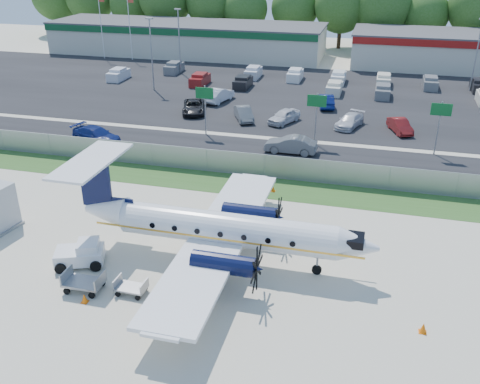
% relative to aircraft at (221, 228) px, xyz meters
% --- Properties ---
extents(ground, '(170.00, 170.00, 0.00)m').
position_rel_aircraft_xyz_m(ground, '(-0.14, -0.89, -2.26)').
color(ground, beige).
rests_on(ground, ground).
extents(grass_verge, '(170.00, 4.00, 0.02)m').
position_rel_aircraft_xyz_m(grass_verge, '(-0.14, 11.11, -2.25)').
color(grass_verge, '#2D561E').
rests_on(grass_verge, ground).
extents(access_road, '(170.00, 8.00, 0.02)m').
position_rel_aircraft_xyz_m(access_road, '(-0.14, 18.11, -2.25)').
color(access_road, black).
rests_on(access_road, ground).
extents(parking_lot, '(170.00, 32.00, 0.02)m').
position_rel_aircraft_xyz_m(parking_lot, '(-0.14, 39.11, -2.25)').
color(parking_lot, black).
rests_on(parking_lot, ground).
extents(perimeter_fence, '(120.00, 0.06, 1.99)m').
position_rel_aircraft_xyz_m(perimeter_fence, '(-0.14, 13.11, -1.25)').
color(perimeter_fence, gray).
rests_on(perimeter_fence, ground).
extents(building_west, '(46.40, 12.40, 5.24)m').
position_rel_aircraft_xyz_m(building_west, '(-24.14, 61.09, 0.37)').
color(building_west, beige).
rests_on(building_west, ground).
extents(sign_left, '(1.80, 0.26, 5.00)m').
position_rel_aircraft_xyz_m(sign_left, '(-8.14, 22.01, 1.35)').
color(sign_left, gray).
rests_on(sign_left, ground).
extents(sign_mid, '(1.80, 0.26, 5.00)m').
position_rel_aircraft_xyz_m(sign_mid, '(2.86, 22.01, 1.35)').
color(sign_mid, gray).
rests_on(sign_mid, ground).
extents(sign_right, '(1.80, 0.26, 5.00)m').
position_rel_aircraft_xyz_m(sign_right, '(13.86, 22.01, 1.35)').
color(sign_right, gray).
rests_on(sign_right, ground).
extents(flagpole_west, '(1.06, 0.12, 10.00)m').
position_rel_aircraft_xyz_m(flagpole_west, '(-36.06, 54.11, 3.38)').
color(flagpole_west, white).
rests_on(flagpole_west, ground).
extents(flagpole_east, '(1.06, 0.12, 10.00)m').
position_rel_aircraft_xyz_m(flagpole_east, '(-31.06, 54.11, 3.38)').
color(flagpole_east, white).
rests_on(flagpole_east, ground).
extents(light_pole_nw, '(0.90, 0.35, 9.09)m').
position_rel_aircraft_xyz_m(light_pole_nw, '(-20.14, 37.11, 2.98)').
color(light_pole_nw, gray).
rests_on(light_pole_nw, ground).
extents(light_pole_sw, '(0.90, 0.35, 9.09)m').
position_rel_aircraft_xyz_m(light_pole_sw, '(-20.14, 47.11, 2.98)').
color(light_pole_sw, gray).
rests_on(light_pole_sw, ground).
extents(light_pole_se, '(0.90, 0.35, 9.09)m').
position_rel_aircraft_xyz_m(light_pole_se, '(19.86, 47.11, 2.98)').
color(light_pole_se, gray).
rests_on(light_pole_se, ground).
extents(tree_line, '(112.00, 6.00, 14.00)m').
position_rel_aircraft_xyz_m(tree_line, '(-0.14, 73.11, -2.26)').
color(tree_line, '#285218').
rests_on(tree_line, ground).
extents(aircraft, '(18.69, 18.48, 5.85)m').
position_rel_aircraft_xyz_m(aircraft, '(0.00, 0.00, 0.00)').
color(aircraft, white).
rests_on(aircraft, ground).
extents(pushback_tug, '(3.26, 2.86, 1.53)m').
position_rel_aircraft_xyz_m(pushback_tug, '(-8.05, -2.52, -1.53)').
color(pushback_tug, white).
rests_on(pushback_tug, ground).
extents(baggage_cart_near, '(1.76, 1.09, 0.91)m').
position_rel_aircraft_xyz_m(baggage_cart_near, '(-3.89, -4.53, -1.83)').
color(baggage_cart_near, gray).
rests_on(baggage_cart_near, ground).
extents(baggage_cart_far, '(2.21, 1.36, 1.15)m').
position_rel_aircraft_xyz_m(baggage_cart_far, '(-6.59, -4.91, -1.72)').
color(baggage_cart_far, gray).
rests_on(baggage_cart_far, ground).
extents(cone_nose, '(0.39, 0.39, 0.56)m').
position_rel_aircraft_xyz_m(cone_nose, '(11.72, -3.83, -1.99)').
color(cone_nose, '#F26407').
rests_on(cone_nose, ground).
extents(cone_port_wing, '(0.37, 0.37, 0.53)m').
position_rel_aircraft_xyz_m(cone_port_wing, '(-6.02, -5.92, -2.01)').
color(cone_port_wing, '#F26407').
rests_on(cone_port_wing, ground).
extents(cone_starboard_wing, '(0.40, 0.40, 0.57)m').
position_rel_aircraft_xyz_m(cone_starboard_wing, '(1.09, 10.57, -1.99)').
color(cone_starboard_wing, '#F26407').
rests_on(cone_starboard_wing, ground).
extents(road_car_west, '(5.81, 3.87, 1.56)m').
position_rel_aircraft_xyz_m(road_car_west, '(-17.58, 17.03, -2.26)').
color(road_car_west, navy).
rests_on(road_car_west, ground).
extents(road_car_mid, '(4.82, 1.78, 1.58)m').
position_rel_aircraft_xyz_m(road_car_mid, '(1.02, 19.21, -2.26)').
color(road_car_mid, '#595B5E').
rests_on(road_car_mid, ground).
extents(parked_car_a, '(3.81, 5.68, 1.45)m').
position_rel_aircraft_xyz_m(parked_car_a, '(-11.71, 28.72, -2.26)').
color(parked_car_a, black).
rests_on(parked_car_a, ground).
extents(parked_car_b, '(3.23, 4.61, 1.44)m').
position_rel_aircraft_xyz_m(parked_car_b, '(-5.60, 27.66, -2.26)').
color(parked_car_b, '#595B5E').
rests_on(parked_car_b, ground).
extents(parked_car_c, '(3.39, 4.67, 1.48)m').
position_rel_aircraft_xyz_m(parked_car_c, '(-1.18, 27.81, -2.26)').
color(parked_car_c, silver).
rests_on(parked_car_c, ground).
extents(parked_car_d, '(3.21, 4.99, 1.34)m').
position_rel_aircraft_xyz_m(parked_car_d, '(5.73, 28.12, -2.26)').
color(parked_car_d, silver).
rests_on(parked_car_d, ground).
extents(parked_car_e, '(2.81, 4.40, 1.37)m').
position_rel_aircraft_xyz_m(parked_car_e, '(10.83, 27.75, -2.26)').
color(parked_car_e, maroon).
rests_on(parked_car_e, ground).
extents(parked_car_f, '(2.82, 5.30, 1.66)m').
position_rel_aircraft_xyz_m(parked_car_f, '(-10.34, 33.98, -2.26)').
color(parked_car_f, silver).
rests_on(parked_car_f, ground).
extents(parked_car_g, '(2.50, 4.87, 1.53)m').
position_rel_aircraft_xyz_m(parked_car_g, '(2.49, 34.96, -2.26)').
color(parked_car_g, navy).
rests_on(parked_car_g, ground).
extents(far_parking_rows, '(56.00, 10.00, 1.60)m').
position_rel_aircraft_xyz_m(far_parking_rows, '(-0.14, 44.11, -2.26)').
color(far_parking_rows, gray).
rests_on(far_parking_rows, ground).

